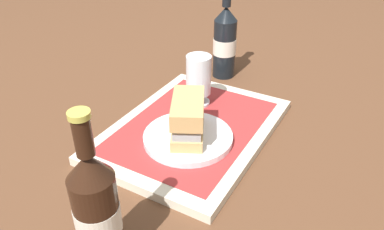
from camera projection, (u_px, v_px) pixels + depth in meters
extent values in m
plane|color=brown|center=(192.00, 134.00, 0.87)|extent=(3.00, 3.00, 0.00)
cube|color=beige|center=(192.00, 130.00, 0.87)|extent=(0.44, 0.32, 0.02)
cube|color=#9E2D2D|center=(192.00, 126.00, 0.86)|extent=(0.38, 0.27, 0.00)
cylinder|color=white|center=(188.00, 137.00, 0.81)|extent=(0.19, 0.19, 0.01)
cube|color=tan|center=(188.00, 130.00, 0.80)|extent=(0.14, 0.12, 0.02)
cube|color=#9EA3A8|center=(188.00, 122.00, 0.79)|extent=(0.13, 0.10, 0.02)
cube|color=silver|center=(188.00, 117.00, 0.79)|extent=(0.12, 0.10, 0.01)
sphere|color=#47932D|center=(189.00, 101.00, 0.82)|extent=(0.04, 0.04, 0.04)
cube|color=tan|center=(188.00, 108.00, 0.77)|extent=(0.14, 0.12, 0.04)
cylinder|color=silver|center=(198.00, 102.00, 0.95)|extent=(0.06, 0.06, 0.01)
cylinder|color=silver|center=(198.00, 97.00, 0.94)|extent=(0.01, 0.01, 0.02)
cylinder|color=silver|center=(199.00, 75.00, 0.91)|extent=(0.06, 0.06, 0.09)
cylinder|color=gold|center=(199.00, 80.00, 0.91)|extent=(0.06, 0.06, 0.07)
cylinder|color=white|center=(199.00, 64.00, 0.89)|extent=(0.05, 0.05, 0.01)
cylinder|color=black|center=(224.00, 49.00, 1.09)|extent=(0.06, 0.06, 0.17)
cylinder|color=silver|center=(225.00, 46.00, 1.08)|extent=(0.07, 0.07, 0.05)
cone|color=black|center=(226.00, 13.00, 1.03)|extent=(0.06, 0.06, 0.04)
cylinder|color=black|center=(99.00, 222.00, 0.54)|extent=(0.06, 0.06, 0.17)
cylinder|color=silver|center=(98.00, 218.00, 0.54)|extent=(0.07, 0.07, 0.05)
cone|color=black|center=(88.00, 166.00, 0.49)|extent=(0.06, 0.06, 0.04)
cylinder|color=black|center=(83.00, 137.00, 0.46)|extent=(0.02, 0.02, 0.05)
cylinder|color=#BFB74C|center=(79.00, 115.00, 0.45)|extent=(0.03, 0.03, 0.01)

